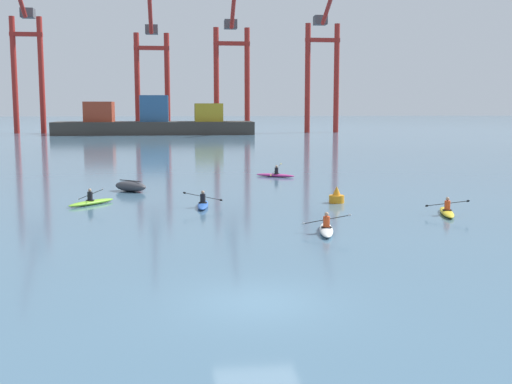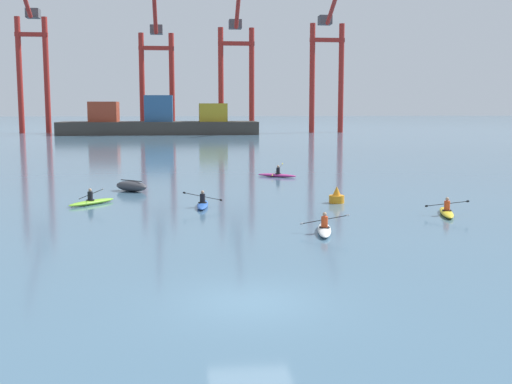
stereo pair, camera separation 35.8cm
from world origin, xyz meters
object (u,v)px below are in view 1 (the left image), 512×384
Objects in this scene: gantry_crane_west at (26,52)px; kayak_blue at (203,204)px; kayak_lime at (91,202)px; gantry_crane_east at (323,59)px; capsized_dinghy at (131,186)px; gantry_crane_west_mid at (152,62)px; kayak_magenta at (275,175)px; container_barge at (154,122)px; kayak_yellow at (447,212)px; channel_buoy at (337,197)px; kayak_white at (326,229)px; gantry_crane_east_mid at (232,61)px.

gantry_crane_west reaches higher than kayak_blue.
kayak_lime is at bearing -76.05° from gantry_crane_west.
gantry_crane_east is 11.71× the size of capsized_dinghy.
gantry_crane_west_mid reaches higher than kayak_magenta.
kayak_yellow is (18.72, -104.50, -2.34)m from container_barge.
kayak_yellow is at bearing -99.36° from gantry_crane_east.
container_barge is 92.88m from capsized_dinghy.
gantry_crane_west_mid is 119.11m from kayak_yellow.
gantry_crane_west is at bearing 103.95° from kayak_lime.
channel_buoy is at bearing -82.51° from gantry_crane_west_mid.
kayak_lime is 0.87× the size of kayak_white.
kayak_yellow is at bearing -46.13° from channel_buoy.
container_barge is 98.63m from kayak_lime.
kayak_magenta is at bearing -67.11° from gantry_crane_west.
kayak_magenta is (-4.47, -94.33, -15.71)m from gantry_crane_east_mid.
kayak_lime is (26.71, -107.51, -17.12)m from gantry_crane_west.
kayak_magenta is at bearing -92.71° from gantry_crane_east_mid.
container_barge is at bearing -18.24° from gantry_crane_west.
gantry_crane_east is 31.53× the size of channel_buoy.
gantry_crane_east is (37.01, 6.40, 13.77)m from container_barge.
gantry_crane_east reaches higher than kayak_lime.
gantry_crane_east is at bearing 9.82° from container_barge.
gantry_crane_west reaches higher than kayak_lime.
kayak_lime reaches higher than kayak_yellow.
channel_buoy reaches higher than kayak_white.
gantry_crane_east is 106.60m from capsized_dinghy.
kayak_white is at bearing -102.61° from gantry_crane_east.
gantry_crane_east_mid is at bearing 0.64° from gantry_crane_west.
kayak_blue is at bearing -58.50° from capsized_dinghy.
gantry_crane_west_mid reaches higher than gantry_crane_east.
container_barge is at bearing 89.81° from kayak_lime.
gantry_crane_east is (19.96, -3.00, 0.39)m from gantry_crane_east_mid.
channel_buoy is at bearing -28.39° from capsized_dinghy.
kayak_white is (11.30, -108.54, -2.34)m from container_barge.
kayak_white is at bearing -93.10° from kayak_magenta.
gantry_crane_west reaches higher than kayak_white.
capsized_dinghy is (-15.53, -102.25, -15.54)m from gantry_crane_east_mid.
kayak_lime is 18.80m from kayak_magenta.
container_barge is at bearing 95.94° from kayak_white.
capsized_dinghy is at bearing 145.88° from kayak_yellow.
kayak_lime reaches higher than kayak_blue.
kayak_white is (38.33, -117.45, -17.12)m from gantry_crane_west.
gantry_crane_east_mid is at bearing 87.21° from kayak_white.
container_barge reaches higher than kayak_white.
gantry_crane_west is 35.64× the size of channel_buoy.
gantry_crane_west_mid is at bearing 93.43° from kayak_blue.
channel_buoy is 0.29× the size of kayak_blue.
gantry_crane_east is 95.90m from kayak_magenta.
gantry_crane_east_mid is 110.52m from kayak_lime.
gantry_crane_west_mid reaches higher than kayak_yellow.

